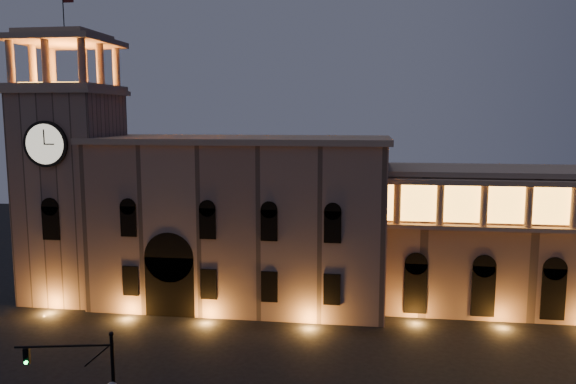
% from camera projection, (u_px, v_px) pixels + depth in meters
% --- Properties ---
extents(government_building, '(30.80, 12.80, 17.60)m').
position_uv_depth(government_building, '(241.00, 220.00, 59.54)').
color(government_building, '#91705F').
rests_on(government_building, ground).
extents(clock_tower, '(9.80, 9.80, 32.40)m').
position_uv_depth(clock_tower, '(72.00, 184.00, 60.65)').
color(clock_tower, '#91705F').
rests_on(clock_tower, ground).
extents(colonnade_wing, '(40.60, 11.50, 14.50)m').
position_uv_depth(colonnade_wing, '(573.00, 239.00, 56.97)').
color(colonnade_wing, '#8B6A59').
rests_on(colonnade_wing, ground).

